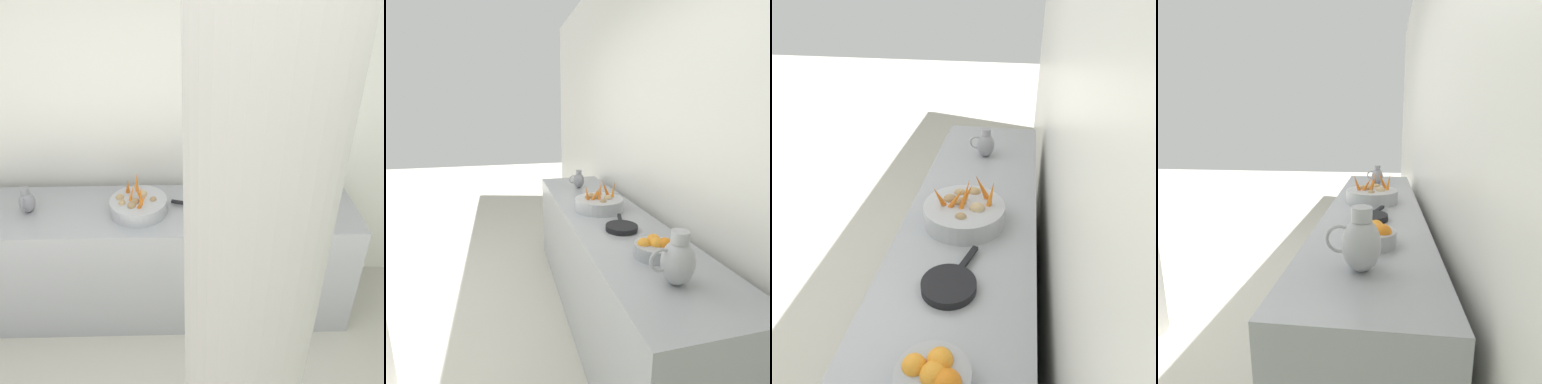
% 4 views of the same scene
% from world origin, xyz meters
% --- Properties ---
extents(ground_plane, '(15.26, 15.26, 0.00)m').
position_xyz_m(ground_plane, '(0.00, 0.00, 0.00)').
color(ground_plane, beige).
extents(tile_wall_left, '(0.10, 8.33, 3.00)m').
position_xyz_m(tile_wall_left, '(-1.95, 0.52, 1.50)').
color(tile_wall_left, white).
rests_on(tile_wall_left, ground_plane).
extents(prep_counter, '(0.62, 2.68, 0.88)m').
position_xyz_m(prep_counter, '(-1.53, 0.02, 0.44)').
color(prep_counter, '#9EA0A5').
rests_on(prep_counter, ground_plane).
extents(vegetable_colander, '(0.38, 0.38, 0.23)m').
position_xyz_m(vegetable_colander, '(-1.50, -0.09, 0.93)').
color(vegetable_colander, '#ADAFB5').
rests_on(vegetable_colander, prep_counter).
extents(orange_bowl, '(0.22, 0.22, 0.11)m').
position_xyz_m(orange_bowl, '(-1.55, 0.74, 0.93)').
color(orange_bowl, '#9EA0A5').
rests_on(orange_bowl, prep_counter).
extents(metal_pitcher_tall, '(0.21, 0.15, 0.25)m').
position_xyz_m(metal_pitcher_tall, '(-1.51, 1.01, 0.99)').
color(metal_pitcher_tall, '#A3A3A8').
rests_on(metal_pitcher_tall, prep_counter).
extents(metal_pitcher_short, '(0.15, 0.11, 0.18)m').
position_xyz_m(metal_pitcher_short, '(-1.52, -0.82, 0.96)').
color(metal_pitcher_short, gray).
rests_on(metal_pitcher_short, prep_counter).
extents(skillet_on_counter, '(0.21, 0.34, 0.03)m').
position_xyz_m(skillet_on_counter, '(-1.52, 0.35, 0.90)').
color(skillet_on_counter, black).
rests_on(skillet_on_counter, prep_counter).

